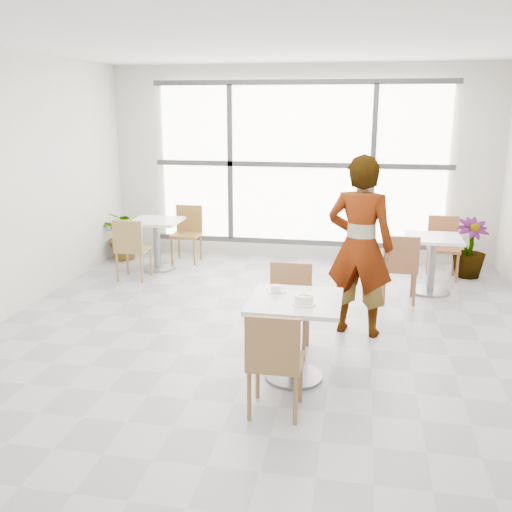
% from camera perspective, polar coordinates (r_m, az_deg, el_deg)
% --- Properties ---
extents(floor, '(7.00, 7.00, 0.00)m').
position_cam_1_polar(floor, '(6.10, 0.52, -8.42)').
color(floor, '#9E9EA5').
rests_on(floor, ground).
extents(ceiling, '(7.00, 7.00, 0.00)m').
position_cam_1_polar(ceiling, '(5.65, 0.59, 20.84)').
color(ceiling, white).
rests_on(ceiling, ground).
extents(wall_back, '(6.00, 0.00, 6.00)m').
position_cam_1_polar(wall_back, '(9.13, 4.41, 9.00)').
color(wall_back, silver).
rests_on(wall_back, ground).
extents(wall_front, '(6.00, 0.00, 6.00)m').
position_cam_1_polar(wall_front, '(2.42, -14.07, -7.38)').
color(wall_front, silver).
rests_on(wall_front, ground).
extents(window, '(4.60, 0.07, 2.52)m').
position_cam_1_polar(window, '(9.06, 4.36, 8.96)').
color(window, white).
rests_on(window, ground).
extents(main_table, '(0.80, 0.80, 0.75)m').
position_cam_1_polar(main_table, '(5.15, 3.83, -6.65)').
color(main_table, silver).
rests_on(main_table, ground).
extents(chair_near, '(0.42, 0.42, 0.87)m').
position_cam_1_polar(chair_near, '(4.54, 1.82, -9.95)').
color(chair_near, olive).
rests_on(chair_near, ground).
extents(chair_far, '(0.42, 0.42, 0.87)m').
position_cam_1_polar(chair_far, '(5.78, 3.30, -4.47)').
color(chair_far, '#9B683E').
rests_on(chair_far, ground).
extents(oatmeal_bowl, '(0.21, 0.21, 0.09)m').
position_cam_1_polar(oatmeal_bowl, '(4.94, 4.74, -4.24)').
color(oatmeal_bowl, white).
rests_on(oatmeal_bowl, main_table).
extents(coffee_cup, '(0.16, 0.13, 0.07)m').
position_cam_1_polar(coffee_cup, '(5.23, 1.93, -3.30)').
color(coffee_cup, white).
rests_on(coffee_cup, main_table).
extents(person, '(0.78, 0.60, 1.92)m').
position_cam_1_polar(person, '(6.14, 10.19, 0.93)').
color(person, black).
rests_on(person, ground).
extents(bg_table_left, '(0.70, 0.70, 0.75)m').
position_cam_1_polar(bg_table_left, '(8.73, -9.75, 1.83)').
color(bg_table_left, white).
rests_on(bg_table_left, ground).
extents(bg_table_right, '(0.70, 0.70, 0.75)m').
position_cam_1_polar(bg_table_right, '(7.85, 16.94, -0.03)').
color(bg_table_right, white).
rests_on(bg_table_right, ground).
extents(bg_chair_left_near, '(0.42, 0.42, 0.87)m').
position_cam_1_polar(bg_chair_left_near, '(8.22, -12.19, 1.02)').
color(bg_chair_left_near, olive).
rests_on(bg_chair_left_near, ground).
extents(bg_chair_left_far, '(0.42, 0.42, 0.87)m').
position_cam_1_polar(bg_chair_left_far, '(9.14, -6.75, 2.60)').
color(bg_chair_left_far, olive).
rests_on(bg_chair_left_far, ground).
extents(bg_chair_right_near, '(0.42, 0.42, 0.87)m').
position_cam_1_polar(bg_chair_right_near, '(7.31, 14.01, -0.78)').
color(bg_chair_right_near, brown).
rests_on(bg_chair_right_near, ground).
extents(bg_chair_right_far, '(0.42, 0.42, 0.87)m').
position_cam_1_polar(bg_chair_right_far, '(8.61, 17.92, 1.23)').
color(bg_chair_right_far, '#9B5734').
rests_on(bg_chair_right_far, ground).
extents(plant_left, '(0.86, 0.81, 0.78)m').
position_cam_1_polar(plant_left, '(9.41, -12.72, 1.99)').
color(plant_left, '#3B7637').
rests_on(plant_left, ground).
extents(plant_right, '(0.57, 0.57, 0.84)m').
position_cam_1_polar(plant_right, '(8.77, 20.28, 0.75)').
color(plant_right, '#397333').
rests_on(plant_right, ground).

